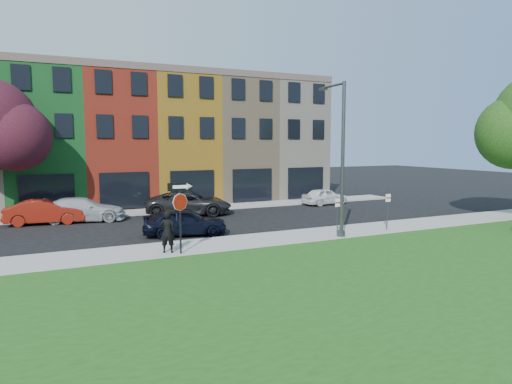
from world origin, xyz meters
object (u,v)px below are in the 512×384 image
stop_sign (180,203)px  street_lamp (340,159)px  man (167,232)px  sedan_near (185,222)px

stop_sign → street_lamp: size_ratio=0.39×
man → street_lamp: size_ratio=0.24×
stop_sign → street_lamp: bearing=4.0°
man → sedan_near: (1.90, 3.79, -0.30)m
man → stop_sign: bearing=162.3°
street_lamp → man: bearing=-176.9°
man → sedan_near: size_ratio=0.40×
sedan_near → street_lamp: (6.99, -3.95, 3.30)m
stop_sign → sedan_near: bearing=73.6°
stop_sign → street_lamp: (8.41, 0.23, 1.74)m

